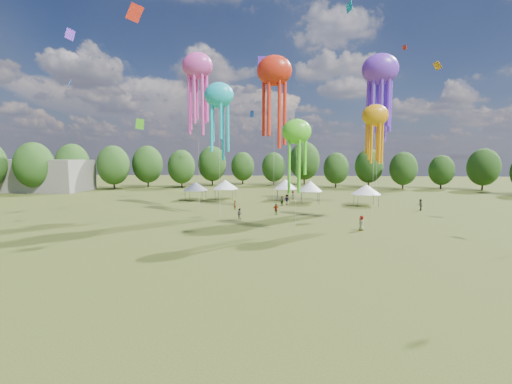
{
  "coord_description": "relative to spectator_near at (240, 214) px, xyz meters",
  "views": [
    {
      "loc": [
        -1.69,
        -11.4,
        8.68
      ],
      "look_at": [
        -3.79,
        15.0,
        6.0
      ],
      "focal_mm": 24.29,
      "sensor_mm": 36.0,
      "label": 1
    }
  ],
  "objects": [
    {
      "name": "spectator_near",
      "position": [
        0.0,
        0.0,
        0.0
      ],
      "size": [
        0.95,
        0.92,
        1.55
      ],
      "primitive_type": "imported",
      "rotation": [
        0.0,
        0.0,
        2.5
      ],
      "color": "gray",
      "rests_on": "ground"
    },
    {
      "name": "spectators_far",
      "position": [
        10.93,
        10.97,
        0.12
      ],
      "size": [
        30.73,
        30.95,
        1.87
      ],
      "color": "gray",
      "rests_on": "ground"
    },
    {
      "name": "festival_tents",
      "position": [
        4.23,
        19.69,
        2.29
      ],
      "size": [
        37.52,
        11.97,
        4.25
      ],
      "color": "#47474C",
      "rests_on": "ground"
    },
    {
      "name": "show_kites",
      "position": [
        9.23,
        9.02,
        17.92
      ],
      "size": [
        35.74,
        26.73,
        26.51
      ],
      "color": "#19C0D8",
      "rests_on": "ground"
    },
    {
      "name": "small_kites",
      "position": [
        8.19,
        5.2,
        29.99
      ],
      "size": [
        78.95,
        57.54,
        45.17
      ],
      "color": "#19C0D8",
      "rests_on": "ground"
    },
    {
      "name": "treeline",
      "position": [
        3.91,
        26.41,
        5.77
      ],
      "size": [
        201.57,
        95.24,
        13.43
      ],
      "color": "#38281C",
      "rests_on": "ground"
    },
    {
      "name": "hangar",
      "position": [
        -64.23,
        35.89,
        3.23
      ],
      "size": [
        40.0,
        12.0,
        8.0
      ],
      "primitive_type": "cube",
      "color": "gray",
      "rests_on": "ground"
    }
  ]
}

